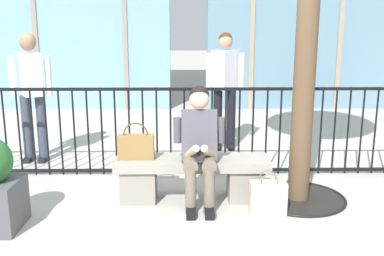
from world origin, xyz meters
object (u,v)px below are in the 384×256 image
Objects in this scene: stone_bench at (192,174)px; bystander_at_railing at (31,88)px; seated_person_with_phone at (199,143)px; shopping_bag at (268,197)px; handbag_on_bench at (136,146)px; bystander_further_back at (225,82)px.

bystander_at_railing reaches higher than stone_bench.
seated_person_with_phone reaches higher than stone_bench.
seated_person_with_phone is 2.81× the size of shopping_bag.
handbag_on_bench is 0.89× the size of shopping_bag.
handbag_on_bench is at bearing -118.44° from bystander_further_back.
shopping_bag is 0.25× the size of bystander_further_back.
bystander_at_railing is at bearing 137.05° from handbag_on_bench.
bystander_further_back reaches higher than handbag_on_bench.
handbag_on_bench is (-0.58, -0.01, 0.31)m from stone_bench.
handbag_on_bench is at bearing 169.67° from seated_person_with_phone.
seated_person_with_phone is (0.07, -0.13, 0.38)m from stone_bench.
bystander_at_railing is at bearing -167.30° from bystander_further_back.
shopping_bag is at bearing -84.67° from bystander_further_back.
bystander_at_railing and bystander_further_back have the same top height.
stone_bench is 2.63m from bystander_at_railing.
stone_bench is at bearing -104.24° from bystander_further_back.
bystander_at_railing is 2.68m from bystander_further_back.
handbag_on_bench is 1.43m from shopping_bag.
seated_person_with_phone is at bearing -101.59° from bystander_further_back.
bystander_further_back is (-0.22, 2.39, 0.83)m from shopping_bag.
bystander_further_back reaches higher than seated_person_with_phone.
seated_person_with_phone is at bearing -61.16° from stone_bench.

